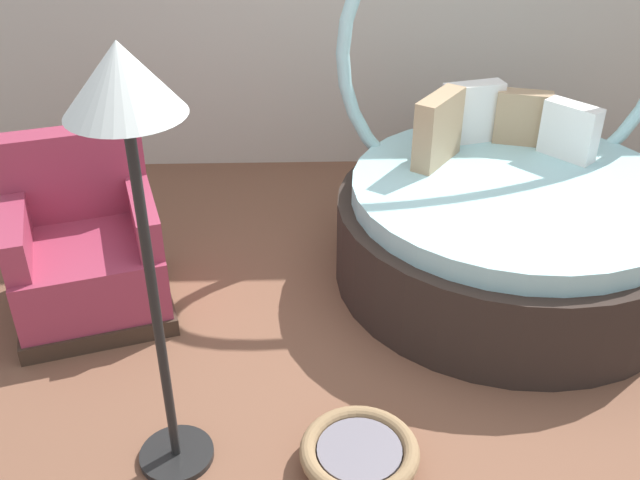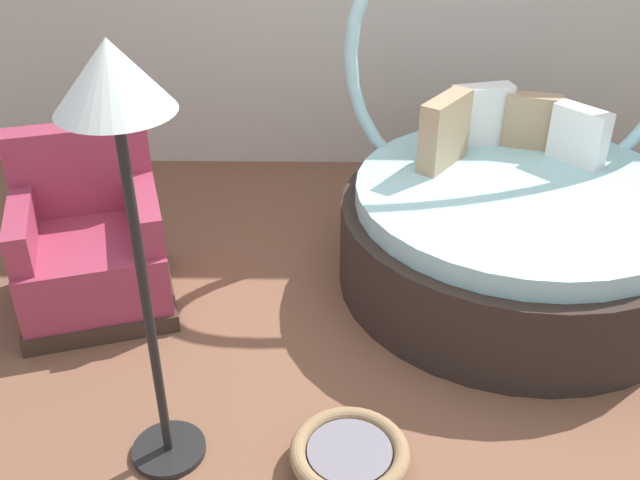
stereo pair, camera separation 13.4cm
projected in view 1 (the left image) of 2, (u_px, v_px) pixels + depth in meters
The scene contains 5 objects.
ground_plane at pixel (397, 364), 3.68m from camera, with size 8.00×8.00×0.02m, color brown.
round_daybed at pixel (509, 210), 4.18m from camera, with size 1.99×1.99×2.18m.
red_armchair at pixel (87, 253), 3.95m from camera, with size 0.99×0.99×0.94m.
pet_basket at pixel (359, 455), 3.07m from camera, with size 0.51×0.51×0.13m.
floor_lamp at pixel (129, 128), 2.35m from camera, with size 0.40×0.40×1.82m.
Camera 1 is at (-0.47, -2.80, 2.45)m, focal length 40.77 mm.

